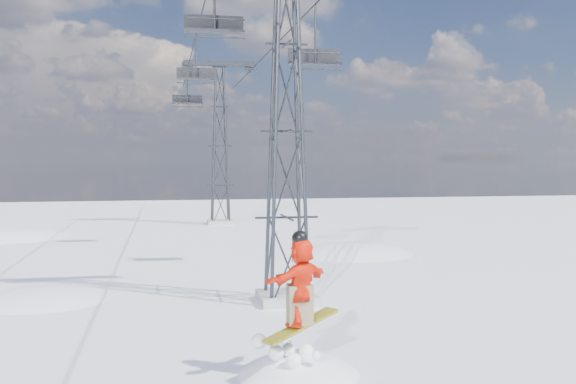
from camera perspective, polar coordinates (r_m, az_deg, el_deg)
name	(u,v)px	position (r m, az deg, el deg)	size (l,w,h in m)	color
lift_tower_near	(287,132)	(20.48, -0.12, 5.32)	(5.20, 1.80, 11.43)	#999999
lift_tower_far	(220,147)	(45.27, -6.06, 4.03)	(5.20, 1.80, 11.43)	#999999
haul_cables	(243,32)	(32.43, -4.04, 14.04)	(4.46, 51.00, 0.06)	black
lift_chair_near	(214,25)	(21.54, -6.56, 14.52)	(1.92, 0.55, 2.38)	black
lift_chair_mid	(315,58)	(26.55, 2.40, 11.82)	(2.15, 0.62, 2.67)	black
lift_chair_far	(196,75)	(33.29, -8.14, 10.30)	(1.98, 0.57, 2.46)	black
lift_chair_extra	(187,100)	(46.25, -8.93, 8.07)	(2.11, 0.61, 2.62)	black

